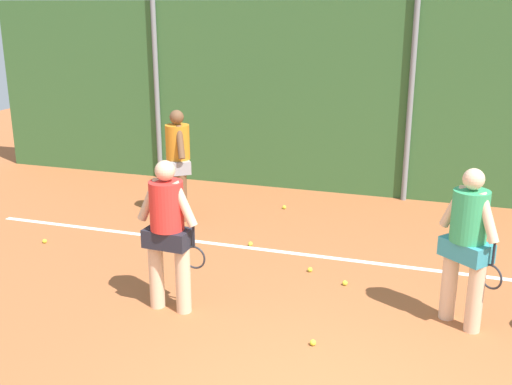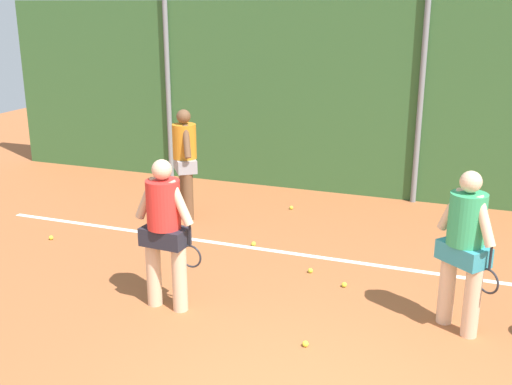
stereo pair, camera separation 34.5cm
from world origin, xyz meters
TOP-DOWN VIEW (x-y plane):
  - ground_plane at (0.00, 2.10)m, footprint 27.95×27.95m
  - hedge_fence_backdrop at (0.00, 7.11)m, footprint 17.30×0.25m
  - fence_post_left at (-4.99, 6.94)m, footprint 0.10×0.10m
  - fence_post_center at (0.00, 6.94)m, footprint 0.10×0.10m
  - court_baseline_paint at (0.00, 3.79)m, footprint 12.64×0.10m
  - player_foreground_near at (-2.25, 1.68)m, footprint 0.84×0.39m
  - player_midcourt at (1.03, 2.35)m, footprint 0.71×0.58m
  - player_backcourt_far at (-3.54, 4.75)m, footprint 0.57×0.65m
  - tennis_ball_0 at (-5.01, 3.02)m, footprint 0.07×0.07m
  - tennis_ball_1 at (-0.45, 1.38)m, footprint 0.07×0.07m
  - tennis_ball_2 at (-1.98, 3.88)m, footprint 0.07×0.07m
  - tennis_ball_3 at (-1.97, 5.73)m, footprint 0.07×0.07m
  - tennis_ball_4 at (-0.91, 3.23)m, footprint 0.07×0.07m
  - tennis_ball_5 at (-0.39, 2.96)m, footprint 0.07×0.07m
  - tennis_ball_6 at (0.96, 4.23)m, footprint 0.07×0.07m

SIDE VIEW (x-z plane):
  - ground_plane at x=0.00m, z-range 0.00..0.00m
  - court_baseline_paint at x=0.00m, z-range 0.00..0.01m
  - tennis_ball_0 at x=-5.01m, z-range 0.00..0.07m
  - tennis_ball_1 at x=-0.45m, z-range 0.00..0.07m
  - tennis_ball_2 at x=-1.98m, z-range 0.00..0.07m
  - tennis_ball_3 at x=-1.97m, z-range 0.00..0.07m
  - tennis_ball_4 at x=-0.91m, z-range 0.00..0.07m
  - tennis_ball_5 at x=-0.39m, z-range 0.00..0.07m
  - tennis_ball_6 at x=0.96m, z-range 0.00..0.07m
  - player_foreground_near at x=-2.25m, z-range 0.11..1.94m
  - player_midcourt at x=1.03m, z-range 0.11..1.95m
  - player_backcourt_far at x=-3.54m, z-range 0.11..1.96m
  - hedge_fence_backdrop at x=0.00m, z-range 0.00..3.56m
  - fence_post_left at x=-4.99m, z-range 0.00..3.99m
  - fence_post_center at x=0.00m, z-range 0.00..3.99m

